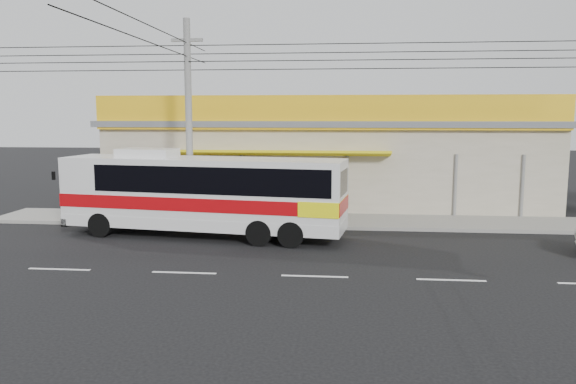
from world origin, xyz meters
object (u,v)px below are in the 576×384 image
at_px(motorbike_dark, 141,208).
at_px(utility_pole, 187,56).
at_px(coach_bus, 207,190).
at_px(motorbike_red, 165,211).

bearing_deg(motorbike_dark, utility_pole, -86.26).
bearing_deg(utility_pole, coach_bus, -55.14).
relative_size(coach_bus, utility_pole, 0.34).
height_order(coach_bus, motorbike_red, coach_bus).
bearing_deg(coach_bus, motorbike_red, 145.23).
bearing_deg(motorbike_dark, motorbike_red, -61.50).
relative_size(coach_bus, motorbike_red, 6.78).
height_order(motorbike_red, utility_pole, utility_pole).
height_order(coach_bus, motorbike_dark, coach_bus).
distance_m(coach_bus, utility_pole, 5.65).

